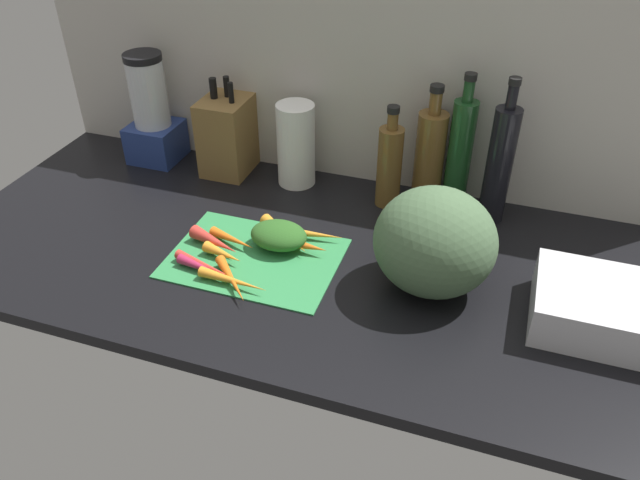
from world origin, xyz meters
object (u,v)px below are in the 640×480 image
at_px(cutting_board, 255,257).
at_px(dish_rack, 603,309).
at_px(carrot_7, 203,268).
at_px(carrot_5, 206,266).
at_px(blender_appliance, 152,115).
at_px(bottle_3, 499,164).
at_px(carrot_4, 232,239).
at_px(bottle_2, 460,152).
at_px(carrot_3, 315,235).
at_px(winter_squash, 435,242).
at_px(paper_towel_roll, 296,145).
at_px(carrot_0, 233,281).
at_px(carrot_6, 232,279).
at_px(knife_block, 228,134).
at_px(carrot_8, 215,242).
at_px(bottle_0, 389,165).
at_px(carrot_2, 223,254).
at_px(carrot_9, 305,246).
at_px(carrot_1, 285,235).
at_px(bottle_1, 429,156).

xyz_separation_m(cutting_board, dish_rack, (0.74, 0.02, 0.04)).
bearing_deg(carrot_7, carrot_5, 68.69).
distance_m(blender_appliance, bottle_3, 0.96).
xyz_separation_m(carrot_4, bottle_2, (0.46, 0.36, 0.13)).
xyz_separation_m(carrot_3, winter_squash, (0.29, -0.08, 0.10)).
relative_size(blender_appliance, bottle_3, 0.85).
relative_size(carrot_3, carrot_4, 1.10).
bearing_deg(paper_towel_roll, bottle_3, -1.24).
bearing_deg(dish_rack, carrot_3, 171.70).
xyz_separation_m(carrot_0, blender_appliance, (-0.46, 0.47, 0.11)).
xyz_separation_m(cutting_board, carrot_7, (-0.08, -0.09, 0.02)).
bearing_deg(carrot_3, dish_rack, -8.30).
height_order(carrot_5, carrot_6, same).
xyz_separation_m(cutting_board, carrot_3, (0.11, 0.11, 0.02)).
xyz_separation_m(carrot_7, dish_rack, (0.83, 0.11, 0.02)).
relative_size(carrot_3, paper_towel_roll, 0.60).
height_order(knife_block, dish_rack, knife_block).
bearing_deg(carrot_8, blender_appliance, 135.42).
relative_size(bottle_0, dish_rack, 1.02).
bearing_deg(carrot_6, carrot_2, 126.99).
bearing_deg(carrot_6, carrot_8, 130.89).
bearing_deg(carrot_9, carrot_3, 83.26).
bearing_deg(carrot_3, carrot_0, -116.76).
distance_m(carrot_1, dish_rack, 0.70).
relative_size(blender_appliance, bottle_0, 1.15).
relative_size(carrot_0, knife_block, 0.61).
xyz_separation_m(carrot_5, carrot_7, (-0.00, -0.01, 0.00)).
height_order(carrot_0, carrot_6, same).
height_order(carrot_6, carrot_9, carrot_9).
relative_size(carrot_1, blender_appliance, 0.54).
height_order(carrot_8, blender_appliance, blender_appliance).
relative_size(blender_appliance, bottle_2, 0.89).
bearing_deg(carrot_5, cutting_board, 45.57).
height_order(blender_appliance, bottle_1, bottle_1).
relative_size(carrot_4, knife_block, 0.46).
distance_m(carrot_5, knife_block, 0.49).
relative_size(carrot_7, knife_block, 0.50).
height_order(carrot_0, winter_squash, winter_squash).
distance_m(carrot_4, bottle_2, 0.60).
relative_size(carrot_7, bottle_3, 0.36).
distance_m(carrot_2, carrot_6, 0.09).
relative_size(carrot_2, winter_squash, 0.40).
relative_size(carrot_6, bottle_3, 0.43).
distance_m(knife_block, dish_rack, 1.04).
height_order(carrot_1, dish_rack, dish_rack).
distance_m(winter_squash, dish_rack, 0.35).
bearing_deg(carrot_7, carrot_8, 99.67).
xyz_separation_m(carrot_8, bottle_3, (0.59, 0.35, 0.13)).
bearing_deg(carrot_3, bottle_3, 31.83).
height_order(cutting_board, carrot_4, carrot_4).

